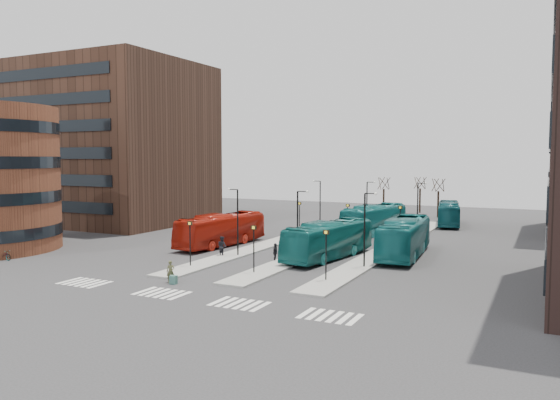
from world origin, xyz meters
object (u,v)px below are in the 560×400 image
at_px(suitcase, 173,280).
at_px(teal_bus_d, 449,214).
at_px(teal_bus_a, 329,240).
at_px(commuter_c, 293,258).
at_px(commuter_b, 275,252).
at_px(traveller, 171,272).
at_px(teal_bus_c, 404,237).
at_px(teal_bus_b, 374,219).
at_px(red_bus, 221,230).
at_px(bicycle_far, 4,255).
at_px(commuter_a, 222,246).

distance_m(suitcase, teal_bus_d, 45.70).
height_order(teal_bus_a, commuter_c, teal_bus_a).
bearing_deg(commuter_b, commuter_c, -129.34).
bearing_deg(traveller, commuter_c, 20.95).
bearing_deg(commuter_c, teal_bus_c, 155.06).
xyz_separation_m(teal_bus_b, teal_bus_d, (6.59, 12.53, -0.18)).
relative_size(red_bus, bicycle_far, 7.06).
bearing_deg(teal_bus_c, bicycle_far, -154.66).
bearing_deg(suitcase, teal_bus_c, 47.93).
bearing_deg(suitcase, commuter_b, 67.07).
height_order(commuter_a, commuter_c, commuter_a).
xyz_separation_m(teal_bus_a, bicycle_far, (-25.40, -13.62, -1.24)).
distance_m(suitcase, red_bus, 17.23).
distance_m(red_bus, teal_bus_c, 18.48).
height_order(teal_bus_c, traveller, teal_bus_c).
bearing_deg(traveller, teal_bus_b, 42.49).
xyz_separation_m(red_bus, commuter_c, (11.30, -6.73, -0.93)).
distance_m(teal_bus_d, commuter_a, 36.31).
relative_size(red_bus, commuter_b, 7.24).
bearing_deg(commuter_b, red_bus, 49.98).
distance_m(teal_bus_a, teal_bus_c, 7.08).
xyz_separation_m(suitcase, bicycle_far, (-19.06, 0.75, 0.14)).
relative_size(commuter_b, bicycle_far, 0.98).
relative_size(suitcase, teal_bus_b, 0.05).
bearing_deg(commuter_b, teal_bus_b, -16.36).
height_order(red_bus, commuter_a, red_bus).
relative_size(red_bus, teal_bus_d, 1.05).
bearing_deg(traveller, red_bus, 72.96).
distance_m(teal_bus_b, teal_bus_d, 14.16).
relative_size(teal_bus_a, teal_bus_c, 0.96).
distance_m(teal_bus_d, traveller, 45.50).
distance_m(teal_bus_a, commuter_a, 9.79).
distance_m(teal_bus_b, bicycle_far, 39.37).
relative_size(commuter_a, bicycle_far, 1.11).
bearing_deg(commuter_a, suitcase, 125.16).
relative_size(suitcase, teal_bus_d, 0.05).
xyz_separation_m(suitcase, traveller, (-0.50, 0.34, 0.49)).
xyz_separation_m(commuter_a, commuter_b, (5.58, -0.23, -0.11)).
xyz_separation_m(red_bus, teal_bus_c, (18.34, 2.27, 0.11)).
relative_size(suitcase, red_bus, 0.05).
distance_m(suitcase, commuter_a, 11.30).
xyz_separation_m(teal_bus_b, bicycle_far, (-24.51, -30.79, -1.31)).
height_order(commuter_b, bicycle_far, commuter_b).
distance_m(traveller, commuter_a, 10.84).
bearing_deg(commuter_a, teal_bus_d, -93.31).
relative_size(suitcase, bicycle_far, 0.36).
distance_m(teal_bus_d, commuter_b, 34.63).
xyz_separation_m(suitcase, red_bus, (-6.12, 16.04, 1.35)).
relative_size(teal_bus_b, commuter_c, 8.65).
bearing_deg(teal_bus_a, red_bus, -179.35).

